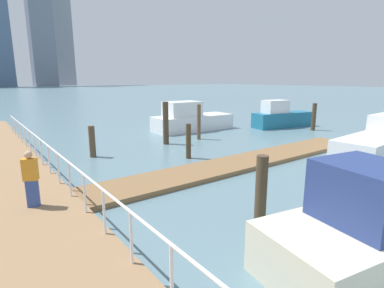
% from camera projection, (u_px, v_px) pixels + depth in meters
% --- Properties ---
extents(ground_plane, '(300.00, 300.00, 0.00)m').
position_uv_depth(ground_plane, '(79.00, 141.00, 18.83)').
color(ground_plane, slate).
extents(floating_dock, '(15.85, 2.00, 0.18)m').
position_uv_depth(floating_dock, '(242.00, 162.00, 13.69)').
color(floating_dock, olive).
rests_on(floating_dock, ground_plane).
extents(boardwalk_railing, '(0.06, 27.66, 1.08)m').
position_uv_depth(boardwalk_railing, '(69.00, 170.00, 8.77)').
color(boardwalk_railing, white).
rests_on(boardwalk_railing, boardwalk).
extents(dock_piling_0, '(0.34, 0.34, 2.50)m').
position_uv_depth(dock_piling_0, '(166.00, 123.00, 17.68)').
color(dock_piling_0, '#473826').
rests_on(dock_piling_0, ground_plane).
extents(dock_piling_1, '(0.25, 0.25, 1.70)m').
position_uv_depth(dock_piling_1, '(188.00, 141.00, 14.57)').
color(dock_piling_1, '#473826').
rests_on(dock_piling_1, ground_plane).
extents(dock_piling_2, '(0.24, 0.24, 2.23)m').
position_uv_depth(dock_piling_2, '(199.00, 122.00, 19.13)').
color(dock_piling_2, brown).
rests_on(dock_piling_2, ground_plane).
extents(dock_piling_3, '(0.31, 0.31, 1.87)m').
position_uv_depth(dock_piling_3, '(261.00, 190.00, 7.96)').
color(dock_piling_3, '#473826').
rests_on(dock_piling_3, ground_plane).
extents(dock_piling_4, '(0.31, 0.31, 1.56)m').
position_uv_depth(dock_piling_4, '(92.00, 142.00, 14.83)').
color(dock_piling_4, brown).
rests_on(dock_piling_4, ground_plane).
extents(dock_piling_5, '(0.31, 0.31, 2.02)m').
position_uv_depth(dock_piling_5, '(314.00, 117.00, 22.52)').
color(dock_piling_5, '#473826').
rests_on(dock_piling_5, ground_plane).
extents(moored_boat_0, '(7.38, 2.27, 6.82)m').
position_uv_depth(moored_boat_0, '(384.00, 143.00, 14.38)').
color(moored_boat_0, white).
rests_on(moored_boat_0, ground_plane).
extents(moored_boat_1, '(5.26, 2.46, 2.17)m').
position_uv_depth(moored_boat_1, '(281.00, 117.00, 24.08)').
color(moored_boat_1, '#1E6B8C').
rests_on(moored_boat_1, ground_plane).
extents(moored_boat_2, '(6.24, 2.39, 2.18)m').
position_uv_depth(moored_boat_2, '(191.00, 119.00, 22.58)').
color(moored_boat_2, white).
rests_on(moored_boat_2, ground_plane).
extents(moored_boat_3, '(4.99, 2.86, 2.23)m').
position_uv_depth(moored_boat_3, '(368.00, 231.00, 6.12)').
color(moored_boat_3, beige).
rests_on(moored_boat_3, ground_plane).
extents(pedestrian_0, '(0.42, 0.36, 1.55)m').
position_uv_depth(pedestrian_0, '(31.00, 178.00, 8.07)').
color(pedestrian_0, '#334C99').
rests_on(pedestrian_0, boardwalk).
extents(skyline_tower_5, '(10.76, 8.96, 58.95)m').
position_uv_depth(skyline_tower_5, '(40.00, 25.00, 147.22)').
color(skyline_tower_5, slate).
rests_on(skyline_tower_5, ground_plane).
extents(skyline_tower_6, '(13.79, 9.71, 74.88)m').
position_uv_depth(skyline_tower_6, '(56.00, 16.00, 166.66)').
color(skyline_tower_6, '#8C939E').
rests_on(skyline_tower_6, ground_plane).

